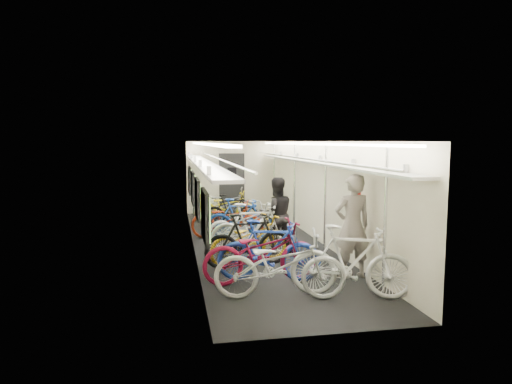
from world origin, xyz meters
name	(u,v)px	position (x,y,z in m)	size (l,w,h in m)	color
train_car_shell	(239,172)	(-0.36, 0.71, 1.66)	(10.00, 10.00, 10.00)	black
bicycle_0	(280,265)	(-0.36, -3.62, 0.53)	(0.70, 2.01, 1.06)	silver
bicycle_1	(269,251)	(-0.34, -2.73, 0.54)	(0.50, 1.79, 1.07)	#1B38A2
bicycle_2	(262,252)	(-0.48, -2.80, 0.53)	(0.71, 2.03, 1.06)	maroon
bicycle_3	(248,240)	(-0.54, -1.76, 0.52)	(0.49, 1.73, 1.04)	black
bicycle_4	(250,240)	(-0.46, -1.49, 0.47)	(0.62, 1.78, 0.94)	#BA8C11
bicycle_5	(254,229)	(-0.29, -0.92, 0.56)	(0.53, 1.87, 1.12)	#BEBEC0
bicycle_6	(245,224)	(-0.33, 0.04, 0.50)	(0.66, 1.89, 0.99)	#B7B8BC
bicycle_7	(240,218)	(-0.33, 0.77, 0.51)	(0.48, 1.69, 1.01)	#1C48A8
bicycle_8	(227,220)	(-0.65, 0.79, 0.48)	(0.63, 1.82, 0.96)	maroon
bicycle_9	(231,211)	(-0.35, 2.31, 0.47)	(0.44, 1.56, 0.94)	black
bicycle_10	(226,207)	(-0.42, 2.95, 0.48)	(0.64, 1.82, 0.96)	gold
bicycle_11	(351,262)	(0.73, -3.76, 0.57)	(0.53, 1.88, 1.13)	white
bicycle_12	(224,204)	(-0.43, 3.34, 0.51)	(0.67, 1.93, 1.02)	slate
passenger_near	(352,226)	(1.14, -2.77, 0.92)	(0.67, 0.44, 1.84)	gray
passenger_mid	(276,215)	(0.25, -0.69, 0.82)	(0.79, 0.62, 1.63)	black
backpack	(358,201)	(1.49, -2.19, 1.28)	(0.26, 0.14, 0.38)	red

